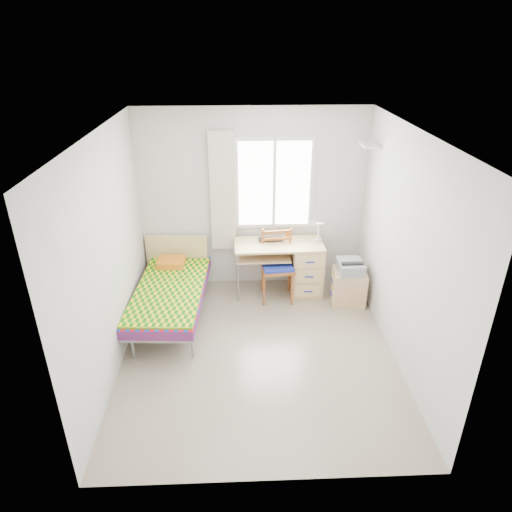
{
  "coord_description": "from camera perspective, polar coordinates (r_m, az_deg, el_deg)",
  "views": [
    {
      "loc": [
        -0.21,
        -4.39,
        3.47
      ],
      "look_at": [
        -0.0,
        0.55,
        1.02
      ],
      "focal_mm": 32.0,
      "sensor_mm": 36.0,
      "label": 1
    }
  ],
  "objects": [
    {
      "name": "window",
      "position": [
        6.44,
        2.29,
        8.99
      ],
      "size": [
        1.1,
        0.04,
        1.3
      ],
      "color": "white",
      "rests_on": "wall_back"
    },
    {
      "name": "cabinet",
      "position": [
        6.52,
        11.46,
        -3.82
      ],
      "size": [
        0.5,
        0.45,
        0.5
      ],
      "rotation": [
        0.0,
        0.0,
        -0.09
      ],
      "color": "tan",
      "rests_on": "floor"
    },
    {
      "name": "printer",
      "position": [
        6.35,
        11.7,
        -1.28
      ],
      "size": [
        0.33,
        0.38,
        0.17
      ],
      "rotation": [
        0.0,
        0.0,
        0.0
      ],
      "color": "#979B9E",
      "rests_on": "cabinet"
    },
    {
      "name": "wall_left",
      "position": [
        5.09,
        -17.97,
        -0.23
      ],
      "size": [
        0.0,
        3.5,
        3.5
      ],
      "primitive_type": "plane",
      "rotation": [
        1.57,
        0.0,
        1.57
      ],
      "color": "silver",
      "rests_on": "ground"
    },
    {
      "name": "bed",
      "position": [
        6.14,
        -10.63,
        -4.21
      ],
      "size": [
        0.99,
        1.92,
        0.81
      ],
      "rotation": [
        0.0,
        0.0,
        -0.06
      ],
      "color": "gray",
      "rests_on": "floor"
    },
    {
      "name": "floating_shelf",
      "position": [
        6.18,
        14.01,
        13.28
      ],
      "size": [
        0.2,
        0.32,
        0.03
      ],
      "primitive_type": "cube",
      "color": "white",
      "rests_on": "wall_right"
    },
    {
      "name": "curtain",
      "position": [
        6.4,
        -4.19,
        7.91
      ],
      "size": [
        0.35,
        0.05,
        1.7
      ],
      "primitive_type": "cube",
      "color": "beige",
      "rests_on": "wall_back"
    },
    {
      "name": "book",
      "position": [
        6.47,
        1.06,
        -0.09
      ],
      "size": [
        0.18,
        0.23,
        0.02
      ],
      "primitive_type": "imported",
      "rotation": [
        0.0,
        0.0,
        -0.05
      ],
      "color": "gray",
      "rests_on": "desk"
    },
    {
      "name": "desk",
      "position": [
        6.62,
        5.69,
        -1.19
      ],
      "size": [
        1.26,
        0.59,
        0.78
      ],
      "rotation": [
        0.0,
        0.0,
        0.02
      ],
      "color": "#DEAE74",
      "rests_on": "floor"
    },
    {
      "name": "task_lamp",
      "position": [
        6.34,
        7.47,
        3.46
      ],
      "size": [
        0.22,
        0.32,
        0.39
      ],
      "rotation": [
        0.0,
        0.0,
        0.1
      ],
      "color": "white",
      "rests_on": "desk"
    },
    {
      "name": "floor",
      "position": [
        5.6,
        0.28,
        -11.9
      ],
      "size": [
        3.5,
        3.5,
        0.0
      ],
      "primitive_type": "plane",
      "color": "#BCAD93",
      "rests_on": "ground"
    },
    {
      "name": "chair",
      "position": [
        6.41,
        2.72,
        -0.67
      ],
      "size": [
        0.48,
        0.48,
        1.01
      ],
      "rotation": [
        0.0,
        0.0,
        0.11
      ],
      "color": "#92501C",
      "rests_on": "floor"
    },
    {
      "name": "laptop",
      "position": [
        6.46,
        1.92,
        1.9
      ],
      "size": [
        0.37,
        0.24,
        0.03
      ],
      "primitive_type": "imported",
      "rotation": [
        0.0,
        0.0,
        0.04
      ],
      "color": "black",
      "rests_on": "desk"
    },
    {
      "name": "wall_back",
      "position": [
        6.52,
        -0.41,
        6.93
      ],
      "size": [
        3.2,
        0.0,
        3.2
      ],
      "primitive_type": "plane",
      "rotation": [
        1.57,
        0.0,
        0.0
      ],
      "color": "silver",
      "rests_on": "ground"
    },
    {
      "name": "pen_cup",
      "position": [
        6.58,
        4.06,
        2.66
      ],
      "size": [
        0.1,
        0.1,
        0.1
      ],
      "primitive_type": "cylinder",
      "rotation": [
        0.0,
        0.0,
        0.25
      ],
      "color": "orange",
      "rests_on": "desk"
    },
    {
      "name": "wall_right",
      "position": [
        5.22,
        18.12,
        0.43
      ],
      "size": [
        0.0,
        3.5,
        3.5
      ],
      "primitive_type": "plane",
      "rotation": [
        1.57,
        0.0,
        -1.57
      ],
      "color": "silver",
      "rests_on": "ground"
    },
    {
      "name": "ceiling",
      "position": [
        4.48,
        0.35,
        15.18
      ],
      "size": [
        3.5,
        3.5,
        0.0
      ],
      "primitive_type": "plane",
      "rotation": [
        3.14,
        0.0,
        0.0
      ],
      "color": "white",
      "rests_on": "wall_back"
    }
  ]
}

